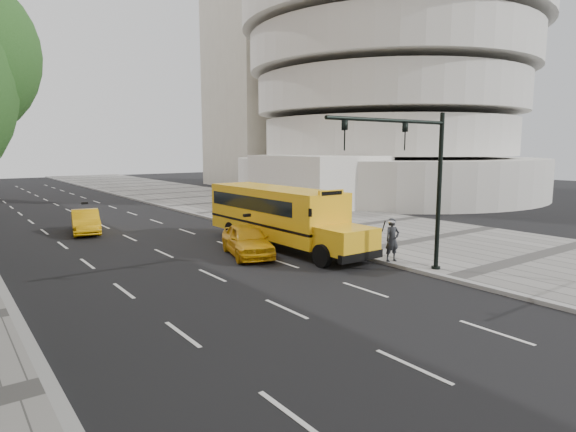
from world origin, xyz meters
TOP-DOWN VIEW (x-y plane):
  - ground at (0.00, 0.00)m, footprint 140.00×140.00m
  - sidewalk_museum at (12.00, 0.00)m, footprint 12.00×140.00m
  - curb_museum at (6.00, 0.00)m, footprint 0.30×140.00m
  - guggenheim at (29.37, 18.51)m, footprint 33.20×42.20m
  - school_bus at (4.50, -1.72)m, footprint 2.96×11.56m
  - taxi_near at (2.00, -2.80)m, footprint 2.93×4.69m
  - taxi_far at (-2.57, 8.04)m, footprint 2.26×4.45m
  - pedestrian at (6.15, -8.01)m, footprint 0.77×0.59m
  - traffic_signal at (5.19, -9.97)m, footprint 6.18×0.36m

SIDE VIEW (x-z plane):
  - ground at x=0.00m, z-range 0.00..0.00m
  - sidewalk_museum at x=12.00m, z-range 0.00..0.15m
  - curb_museum at x=6.00m, z-range 0.00..0.15m
  - taxi_far at x=-2.57m, z-range 0.00..1.40m
  - taxi_near at x=2.00m, z-range 0.00..1.49m
  - pedestrian at x=6.15m, z-range 0.15..2.03m
  - school_bus at x=4.50m, z-range 0.17..3.36m
  - traffic_signal at x=5.19m, z-range 0.89..7.29m
  - guggenheim at x=29.37m, z-range -3.92..31.08m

